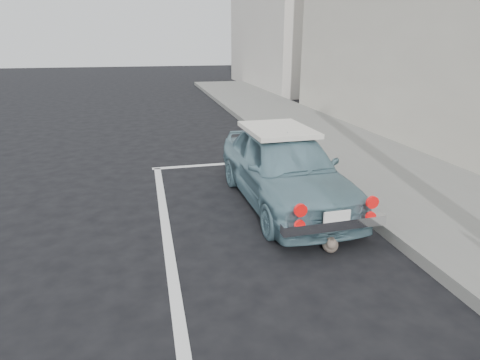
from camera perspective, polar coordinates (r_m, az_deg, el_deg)
The scene contains 5 objects.
building_far at distance 22.50m, azimuth 6.39°, elevation 23.27°, with size 3.50×10.00×8.00m, color beige.
pline_front at distance 8.20m, azimuth -1.86°, elevation 2.34°, with size 3.00×0.12×0.01m, color silver.
pline_side at distance 4.82m, azimuth -9.95°, elevation -10.72°, with size 0.12×7.00×0.01m, color silver.
retro_coupe at distance 6.09m, azimuth 6.32°, elevation 1.87°, with size 1.45×3.41×1.15m.
cat at distance 4.94m, azimuth 12.72°, elevation -8.79°, with size 0.28×0.41×0.23m.
Camera 1 is at (-1.05, -1.19, 2.39)m, focal length 30.00 mm.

